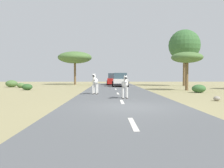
{
  "coord_description": "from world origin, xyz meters",
  "views": [
    {
      "loc": [
        -1.0,
        -11.2,
        1.5
      ],
      "look_at": [
        -0.67,
        13.14,
        0.62
      ],
      "focal_mm": 39.13,
      "sensor_mm": 36.0,
      "label": 1
    }
  ],
  "objects_px": {
    "bush_1": "(199,89)",
    "bush_2": "(12,84)",
    "zebra_0": "(125,84)",
    "bush_3": "(27,87)",
    "zebra_1": "(95,82)",
    "car_1": "(120,80)",
    "rock_0": "(217,99)",
    "car_0": "(114,79)",
    "tree_3": "(184,45)",
    "tree_0": "(187,58)",
    "bush_0": "(21,85)",
    "tree_1": "(75,58)"
  },
  "relations": [
    {
      "from": "bush_1",
      "to": "bush_3",
      "type": "bearing_deg",
      "value": 166.36
    },
    {
      "from": "zebra_0",
      "to": "bush_3",
      "type": "bearing_deg",
      "value": -46.35
    },
    {
      "from": "tree_1",
      "to": "rock_0",
      "type": "distance_m",
      "value": 27.65
    },
    {
      "from": "zebra_0",
      "to": "bush_0",
      "type": "relative_size",
      "value": 1.61
    },
    {
      "from": "tree_3",
      "to": "bush_2",
      "type": "relative_size",
      "value": 5.3
    },
    {
      "from": "bush_2",
      "to": "tree_3",
      "type": "bearing_deg",
      "value": 7.71
    },
    {
      "from": "car_1",
      "to": "tree_0",
      "type": "distance_m",
      "value": 10.02
    },
    {
      "from": "zebra_1",
      "to": "tree_1",
      "type": "distance_m",
      "value": 20.78
    },
    {
      "from": "bush_2",
      "to": "zebra_1",
      "type": "bearing_deg",
      "value": -47.06
    },
    {
      "from": "tree_1",
      "to": "bush_3",
      "type": "height_order",
      "value": "tree_1"
    },
    {
      "from": "zebra_0",
      "to": "zebra_1",
      "type": "relative_size",
      "value": 0.91
    },
    {
      "from": "bush_0",
      "to": "bush_3",
      "type": "xyz_separation_m",
      "value": [
        2.21,
        -4.45,
        0.02
      ]
    },
    {
      "from": "bush_1",
      "to": "bush_3",
      "type": "relative_size",
      "value": 1.12
    },
    {
      "from": "zebra_1",
      "to": "car_1",
      "type": "bearing_deg",
      "value": -96.98
    },
    {
      "from": "zebra_1",
      "to": "tree_0",
      "type": "distance_m",
      "value": 10.49
    },
    {
      "from": "bush_3",
      "to": "rock_0",
      "type": "distance_m",
      "value": 17.95
    },
    {
      "from": "rock_0",
      "to": "tree_0",
      "type": "bearing_deg",
      "value": 81.8
    },
    {
      "from": "car_1",
      "to": "tree_3",
      "type": "bearing_deg",
      "value": -166.32
    },
    {
      "from": "bush_1",
      "to": "bush_2",
      "type": "xyz_separation_m",
      "value": [
        -19.89,
        9.91,
        0.09
      ]
    },
    {
      "from": "zebra_0",
      "to": "bush_3",
      "type": "xyz_separation_m",
      "value": [
        -9.21,
        9.45,
        -0.61
      ]
    },
    {
      "from": "car_0",
      "to": "rock_0",
      "type": "xyz_separation_m",
      "value": [
        5.5,
        -22.7,
        -0.71
      ]
    },
    {
      "from": "car_0",
      "to": "zebra_1",
      "type": "bearing_deg",
      "value": -93.02
    },
    {
      "from": "tree_1",
      "to": "bush_0",
      "type": "height_order",
      "value": "tree_1"
    },
    {
      "from": "bush_0",
      "to": "bush_2",
      "type": "bearing_deg",
      "value": 137.61
    },
    {
      "from": "car_1",
      "to": "bush_2",
      "type": "distance_m",
      "value": 13.67
    },
    {
      "from": "tree_3",
      "to": "bush_1",
      "type": "relative_size",
      "value": 6.67
    },
    {
      "from": "zebra_0",
      "to": "car_0",
      "type": "xyz_separation_m",
      "value": [
        -0.21,
        21.57,
        -0.08
      ]
    },
    {
      "from": "tree_3",
      "to": "bush_2",
      "type": "height_order",
      "value": "tree_3"
    },
    {
      "from": "bush_1",
      "to": "tree_3",
      "type": "bearing_deg",
      "value": 78.04
    },
    {
      "from": "bush_1",
      "to": "bush_2",
      "type": "height_order",
      "value": "bush_2"
    },
    {
      "from": "bush_0",
      "to": "bush_1",
      "type": "distance_m",
      "value": 19.96
    },
    {
      "from": "zebra_0",
      "to": "bush_3",
      "type": "height_order",
      "value": "zebra_0"
    },
    {
      "from": "tree_3",
      "to": "bush_1",
      "type": "distance_m",
      "value": 14.27
    },
    {
      "from": "tree_0",
      "to": "zebra_1",
      "type": "bearing_deg",
      "value": -148.83
    },
    {
      "from": "zebra_0",
      "to": "tree_1",
      "type": "xyz_separation_m",
      "value": [
        -6.36,
        23.6,
        3.35
      ]
    },
    {
      "from": "tree_0",
      "to": "bush_1",
      "type": "distance_m",
      "value": 4.34
    },
    {
      "from": "car_1",
      "to": "rock_0",
      "type": "distance_m",
      "value": 18.12
    },
    {
      "from": "zebra_1",
      "to": "bush_3",
      "type": "height_order",
      "value": "zebra_1"
    },
    {
      "from": "car_1",
      "to": "bush_1",
      "type": "distance_m",
      "value": 12.44
    },
    {
      "from": "zebra_1",
      "to": "bush_1",
      "type": "distance_m",
      "value": 9.03
    },
    {
      "from": "rock_0",
      "to": "car_0",
      "type": "bearing_deg",
      "value": 103.61
    },
    {
      "from": "car_1",
      "to": "bush_2",
      "type": "relative_size",
      "value": 2.96
    },
    {
      "from": "zebra_1",
      "to": "car_0",
      "type": "distance_m",
      "value": 18.12
    },
    {
      "from": "tree_0",
      "to": "rock_0",
      "type": "distance_m",
      "value": 10.54
    },
    {
      "from": "zebra_0",
      "to": "rock_0",
      "type": "bearing_deg",
      "value": 167.34
    },
    {
      "from": "bush_0",
      "to": "tree_1",
      "type": "bearing_deg",
      "value": 62.45
    },
    {
      "from": "car_1",
      "to": "bush_2",
      "type": "bearing_deg",
      "value": 3.23
    },
    {
      "from": "tree_3",
      "to": "bush_3",
      "type": "distance_m",
      "value": 21.45
    },
    {
      "from": "tree_0",
      "to": "bush_0",
      "type": "relative_size",
      "value": 3.91
    },
    {
      "from": "zebra_0",
      "to": "car_0",
      "type": "height_order",
      "value": "car_0"
    }
  ]
}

